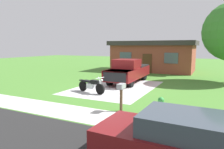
% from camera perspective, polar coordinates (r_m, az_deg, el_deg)
% --- Properties ---
extents(ground_plane, '(80.00, 80.00, 0.00)m').
position_cam_1_polar(ground_plane, '(14.90, 1.16, -3.51)').
color(ground_plane, '#44792D').
extents(driveway_pad, '(5.09, 7.54, 0.01)m').
position_cam_1_polar(driveway_pad, '(14.90, 1.16, -3.50)').
color(driveway_pad, '#B9B9B9').
rests_on(driveway_pad, ground).
extents(sidewalk_strip, '(36.00, 1.80, 0.01)m').
position_cam_1_polar(sidewalk_strip, '(9.96, -13.81, -9.49)').
color(sidewalk_strip, beige).
rests_on(sidewalk_strip, ground).
extents(motorcycle, '(2.17, 0.88, 1.09)m').
position_cam_1_polar(motorcycle, '(13.17, -5.69, -2.96)').
color(motorcycle, black).
rests_on(motorcycle, ground).
extents(pickup_truck, '(2.15, 5.68, 1.90)m').
position_cam_1_polar(pickup_truck, '(16.84, 4.61, 1.06)').
color(pickup_truck, black).
rests_on(pickup_truck, ground).
extents(fire_hydrant, '(0.32, 0.40, 0.87)m').
position_cam_1_polar(fire_hydrant, '(8.83, 13.23, -8.84)').
color(fire_hydrant, '#2D8C38').
rests_on(fire_hydrant, ground).
extents(parked_hatchback, '(4.55, 1.93, 1.38)m').
position_cam_1_polar(parked_hatchback, '(5.35, 20.82, -17.01)').
color(parked_hatchback, black).
rests_on(parked_hatchback, ground).
extents(mailbox, '(0.26, 0.48, 1.26)m').
position_cam_1_polar(mailbox, '(9.32, 2.54, -4.25)').
color(mailbox, '#4C3823').
rests_on(mailbox, ground).
extents(neighbor_house, '(9.60, 5.60, 3.50)m').
position_cam_1_polar(neighbor_house, '(25.18, 11.28, 5.07)').
color(neighbor_house, brown).
rests_on(neighbor_house, ground).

